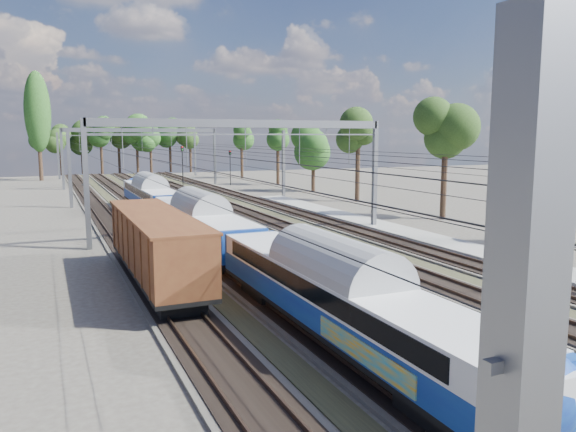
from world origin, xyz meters
name	(u,v)px	position (x,y,z in m)	size (l,w,h in m)	color
track_bed	(197,212)	(0.00, 45.00, 0.10)	(21.00, 130.00, 0.34)	#47423A
platform	(457,246)	(12.00, 20.00, 0.15)	(3.00, 70.00, 0.30)	gray
catenary	(182,148)	(0.33, 52.69, 6.40)	(25.65, 130.00, 9.00)	slate
tree_belt	(174,135)	(7.95, 91.91, 7.92)	(39.94, 100.15, 12.05)	black
poplar	(37,112)	(-14.50, 98.00, 11.89)	(4.40, 4.40, 19.04)	black
emu_train	(202,217)	(-4.50, 26.23, 2.36)	(2.74, 58.13, 4.01)	black
freight_boxcar	(156,244)	(-9.00, 18.43, 2.24)	(2.95, 14.23, 3.67)	black
worker	(156,188)	(-0.61, 64.39, 0.95)	(0.69, 0.45, 1.89)	black
signal_near	(183,162)	(4.76, 71.77, 4.03)	(0.41, 0.37, 6.38)	black
signal_far	(230,163)	(13.32, 75.59, 3.50)	(0.39, 0.36, 5.53)	black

